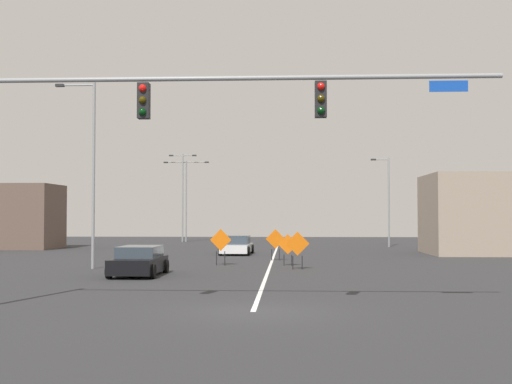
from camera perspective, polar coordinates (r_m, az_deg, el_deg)
ground at (r=19.61m, az=-0.26°, el=-10.17°), size 133.95×133.95×0.00m
road_centre_stripe at (r=56.67m, az=1.77°, el=-4.81°), size 0.16×74.41×0.01m
traffic_signal_assembly at (r=20.00m, az=-9.11°, el=5.99°), size 15.68×0.44×7.24m
street_lamp_far_right at (r=36.21m, az=-13.87°, el=2.13°), size 2.14×0.24×9.81m
street_lamp_near_right at (r=71.12m, az=-5.97°, el=-0.10°), size 4.81×0.24×8.55m
street_lamp_far_left at (r=60.13m, az=11.13°, el=-0.49°), size 1.63×0.24×7.87m
street_lamp_mid_left at (r=70.72m, az=-6.27°, el=0.08°), size 2.89×0.24×9.24m
construction_sign_median_far at (r=37.43m, az=-3.02°, el=-4.28°), size 1.21×0.23×2.03m
construction_sign_right_lane at (r=34.66m, az=3.55°, el=-4.57°), size 1.23×0.18×1.95m
construction_sign_left_lane at (r=41.41m, az=1.67°, el=-4.16°), size 1.20×0.22×1.93m
construction_sign_median_near at (r=37.18m, az=2.73°, el=-4.61°), size 1.11×0.23×1.74m
car_white_passing at (r=47.98m, az=-1.65°, el=-4.60°), size 2.29×4.54×1.34m
car_black_distant at (r=31.64m, az=-9.93°, el=-5.83°), size 2.18×4.40×1.35m
roadside_building_west at (r=59.63m, az=-19.95°, el=-1.97°), size 7.24×5.43×5.37m
roadside_building_east at (r=51.18m, az=19.81°, el=-1.79°), size 9.90×7.23×5.74m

